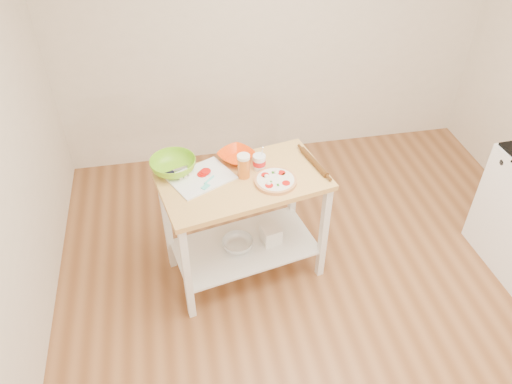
{
  "coord_description": "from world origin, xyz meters",
  "views": [
    {
      "loc": [
        -0.97,
        -1.97,
        2.99
      ],
      "look_at": [
        -0.47,
        0.64,
        0.77
      ],
      "focal_mm": 35.0,
      "sensor_mm": 36.0,
      "label": 1
    }
  ],
  "objects_px": {
    "spatula": "(207,183)",
    "shelf_bin": "(271,234)",
    "beer_pint": "(244,166)",
    "orange_bowl": "(236,156)",
    "pizza": "(275,180)",
    "yogurt_tub": "(259,162)",
    "prep_island": "(244,207)",
    "cutting_board": "(201,177)",
    "rolling_pin": "(314,162)",
    "knife": "(173,172)",
    "green_bowl": "(173,166)",
    "shelf_glass_bowl": "(238,244)"
  },
  "relations": [
    {
      "from": "beer_pint",
      "to": "knife",
      "type": "bearing_deg",
      "value": 165.54
    },
    {
      "from": "orange_bowl",
      "to": "beer_pint",
      "type": "height_order",
      "value": "beer_pint"
    },
    {
      "from": "cutting_board",
      "to": "yogurt_tub",
      "type": "height_order",
      "value": "yogurt_tub"
    },
    {
      "from": "cutting_board",
      "to": "rolling_pin",
      "type": "relative_size",
      "value": 1.43
    },
    {
      "from": "cutting_board",
      "to": "shelf_bin",
      "type": "bearing_deg",
      "value": -32.35
    },
    {
      "from": "cutting_board",
      "to": "shelf_bin",
      "type": "height_order",
      "value": "cutting_board"
    },
    {
      "from": "spatula",
      "to": "beer_pint",
      "type": "relative_size",
      "value": 0.81
    },
    {
      "from": "cutting_board",
      "to": "spatula",
      "type": "height_order",
      "value": "cutting_board"
    },
    {
      "from": "spatula",
      "to": "green_bowl",
      "type": "height_order",
      "value": "green_bowl"
    },
    {
      "from": "cutting_board",
      "to": "green_bowl",
      "type": "bearing_deg",
      "value": 120.97
    },
    {
      "from": "orange_bowl",
      "to": "knife",
      "type": "bearing_deg",
      "value": -169.84
    },
    {
      "from": "orange_bowl",
      "to": "yogurt_tub",
      "type": "bearing_deg",
      "value": -43.86
    },
    {
      "from": "prep_island",
      "to": "beer_pint",
      "type": "relative_size",
      "value": 7.03
    },
    {
      "from": "beer_pint",
      "to": "orange_bowl",
      "type": "bearing_deg",
      "value": 95.35
    },
    {
      "from": "pizza",
      "to": "knife",
      "type": "relative_size",
      "value": 1.11
    },
    {
      "from": "green_bowl",
      "to": "yogurt_tub",
      "type": "bearing_deg",
      "value": -7.54
    },
    {
      "from": "prep_island",
      "to": "knife",
      "type": "bearing_deg",
      "value": 161.62
    },
    {
      "from": "knife",
      "to": "shelf_bin",
      "type": "height_order",
      "value": "knife"
    },
    {
      "from": "prep_island",
      "to": "beer_pint",
      "type": "height_order",
      "value": "beer_pint"
    },
    {
      "from": "cutting_board",
      "to": "orange_bowl",
      "type": "height_order",
      "value": "orange_bowl"
    },
    {
      "from": "pizza",
      "to": "knife",
      "type": "bearing_deg",
      "value": 161.3
    },
    {
      "from": "pizza",
      "to": "green_bowl",
      "type": "xyz_separation_m",
      "value": [
        -0.66,
        0.25,
        0.03
      ]
    },
    {
      "from": "yogurt_tub",
      "to": "prep_island",
      "type": "bearing_deg",
      "value": -141.28
    },
    {
      "from": "green_bowl",
      "to": "shelf_glass_bowl",
      "type": "xyz_separation_m",
      "value": [
        0.4,
        -0.19,
        -0.65
      ]
    },
    {
      "from": "prep_island",
      "to": "shelf_bin",
      "type": "height_order",
      "value": "prep_island"
    },
    {
      "from": "cutting_board",
      "to": "knife",
      "type": "height_order",
      "value": "cutting_board"
    },
    {
      "from": "spatula",
      "to": "knife",
      "type": "distance_m",
      "value": 0.27
    },
    {
      "from": "beer_pint",
      "to": "yogurt_tub",
      "type": "height_order",
      "value": "yogurt_tub"
    },
    {
      "from": "spatula",
      "to": "shelf_bin",
      "type": "xyz_separation_m",
      "value": [
        0.45,
        0.03,
        -0.59
      ]
    },
    {
      "from": "pizza",
      "to": "shelf_glass_bowl",
      "type": "height_order",
      "value": "pizza"
    },
    {
      "from": "shelf_bin",
      "to": "green_bowl",
      "type": "bearing_deg",
      "value": 165.87
    },
    {
      "from": "spatula",
      "to": "yogurt_tub",
      "type": "distance_m",
      "value": 0.39
    },
    {
      "from": "shelf_bin",
      "to": "knife",
      "type": "bearing_deg",
      "value": 168.06
    },
    {
      "from": "rolling_pin",
      "to": "shelf_glass_bowl",
      "type": "bearing_deg",
      "value": -171.65
    },
    {
      "from": "knife",
      "to": "prep_island",
      "type": "bearing_deg",
      "value": -38.22
    },
    {
      "from": "knife",
      "to": "shelf_glass_bowl",
      "type": "distance_m",
      "value": 0.76
    },
    {
      "from": "prep_island",
      "to": "rolling_pin",
      "type": "bearing_deg",
      "value": 8.34
    },
    {
      "from": "pizza",
      "to": "orange_bowl",
      "type": "distance_m",
      "value": 0.37
    },
    {
      "from": "yogurt_tub",
      "to": "pizza",
      "type": "bearing_deg",
      "value": -66.53
    },
    {
      "from": "knife",
      "to": "yogurt_tub",
      "type": "height_order",
      "value": "yogurt_tub"
    },
    {
      "from": "pizza",
      "to": "green_bowl",
      "type": "distance_m",
      "value": 0.71
    },
    {
      "from": "shelf_glass_bowl",
      "to": "shelf_bin",
      "type": "xyz_separation_m",
      "value": [
        0.26,
        0.02,
        0.03
      ]
    },
    {
      "from": "yogurt_tub",
      "to": "shelf_bin",
      "type": "bearing_deg",
      "value": -49.79
    },
    {
      "from": "yogurt_tub",
      "to": "shelf_glass_bowl",
      "type": "bearing_deg",
      "value": -149.06
    },
    {
      "from": "prep_island",
      "to": "cutting_board",
      "type": "relative_size",
      "value": 2.49
    },
    {
      "from": "cutting_board",
      "to": "prep_island",
      "type": "bearing_deg",
      "value": -39.31
    },
    {
      "from": "green_bowl",
      "to": "shelf_glass_bowl",
      "type": "bearing_deg",
      "value": -25.1
    },
    {
      "from": "pizza",
      "to": "yogurt_tub",
      "type": "xyz_separation_m",
      "value": [
        -0.08,
        0.17,
        0.04
      ]
    },
    {
      "from": "green_bowl",
      "to": "pizza",
      "type": "bearing_deg",
      "value": -20.8
    },
    {
      "from": "orange_bowl",
      "to": "shelf_glass_bowl",
      "type": "bearing_deg",
      "value": -100.47
    }
  ]
}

